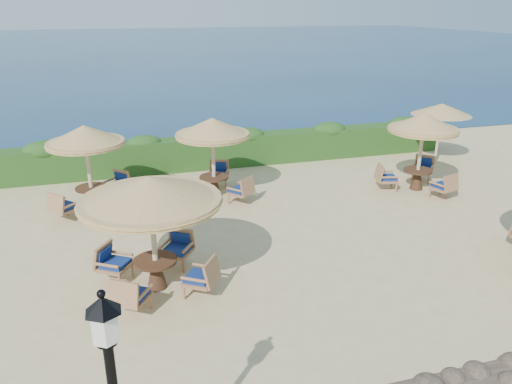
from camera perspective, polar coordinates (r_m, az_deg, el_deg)
name	(u,v)px	position (r m, az deg, el deg)	size (l,w,h in m)	color
ground	(300,242)	(13.57, 5.05, -5.71)	(120.00, 120.00, 0.00)	#CDB782
sea	(137,46)	(81.64, -13.48, 15.93)	(160.00, 160.00, 0.00)	#0B2447
hedge	(235,150)	(19.79, -2.37, 4.80)	(18.00, 0.90, 1.20)	#1C4014
extra_parasol	(442,110)	(20.94, 20.46, 8.83)	(2.30, 2.30, 2.41)	beige
cafe_set_0	(151,210)	(10.87, -11.87, -2.07)	(3.08, 3.08, 2.65)	beige
cafe_set_2	(86,150)	(15.91, -18.81, 4.60)	(2.49, 2.45, 2.65)	beige
cafe_set_3	(213,144)	(16.13, -4.95, 5.48)	(2.64, 2.73, 2.65)	beige
cafe_set_4	(422,139)	(17.66, 18.43, 5.77)	(2.66, 2.70, 2.65)	beige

